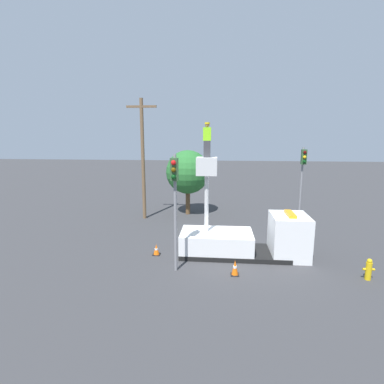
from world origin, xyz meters
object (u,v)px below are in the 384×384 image
(utility_pole, at_px, (143,156))
(traffic_light_pole, at_px, (175,191))
(traffic_light_across, at_px, (303,171))
(traffic_cone_rear, at_px, (156,250))
(worker, at_px, (207,140))
(traffic_cone_curbside, at_px, (235,268))
(fire_hydrant, at_px, (369,269))
(tree_left_bg, at_px, (188,172))
(bucket_truck, at_px, (246,238))

(utility_pole, bearing_deg, traffic_light_pole, -67.39)
(traffic_light_across, relative_size, utility_pole, 0.62)
(traffic_light_pole, distance_m, traffic_cone_rear, 4.28)
(worker, xyz_separation_m, traffic_light_pole, (-1.33, -2.34, -2.20))
(traffic_cone_curbside, xyz_separation_m, utility_pole, (-6.47, 9.00, 4.46))
(traffic_cone_rear, height_order, traffic_cone_curbside, traffic_cone_curbside)
(traffic_light_pole, xyz_separation_m, traffic_cone_rear, (-1.31, 1.91, -3.60))
(traffic_cone_curbside, height_order, utility_pole, utility_pole)
(traffic_cone_curbside, distance_m, utility_pole, 11.95)
(traffic_cone_curbside, bearing_deg, traffic_light_pole, 178.12)
(traffic_light_across, height_order, traffic_cone_curbside, traffic_light_across)
(fire_hydrant, relative_size, tree_left_bg, 0.19)
(worker, bearing_deg, utility_pole, 127.51)
(fire_hydrant, bearing_deg, utility_pole, 144.16)
(tree_left_bg, bearing_deg, fire_hydrant, -48.84)
(traffic_light_pole, distance_m, tree_left_bg, 10.48)
(fire_hydrant, bearing_deg, bucket_truck, 155.59)
(fire_hydrant, bearing_deg, traffic_light_across, 97.27)
(fire_hydrant, height_order, traffic_cone_curbside, fire_hydrant)
(bucket_truck, bearing_deg, fire_hydrant, -24.41)
(worker, bearing_deg, traffic_cone_curbside, -59.53)
(traffic_cone_rear, xyz_separation_m, traffic_cone_curbside, (4.08, -2.00, 0.07))
(traffic_light_across, distance_m, fire_hydrant, 8.63)
(traffic_cone_rear, bearing_deg, traffic_cone_curbside, -26.09)
(worker, relative_size, traffic_cone_rear, 2.98)
(worker, height_order, fire_hydrant, worker)
(bucket_truck, relative_size, tree_left_bg, 1.29)
(bucket_truck, height_order, traffic_light_pole, traffic_light_pole)
(traffic_light_across, height_order, tree_left_bg, traffic_light_across)
(traffic_light_across, relative_size, fire_hydrant, 5.62)
(bucket_truck, xyz_separation_m, worker, (-2.13, 0.00, 5.14))
(fire_hydrant, relative_size, traffic_cone_rear, 1.68)
(traffic_cone_curbside, bearing_deg, worker, 120.47)
(traffic_light_pole, relative_size, fire_hydrant, 5.59)
(traffic_light_across, bearing_deg, traffic_cone_curbside, -121.45)
(bucket_truck, bearing_deg, tree_left_bg, 116.11)
(utility_pole, bearing_deg, traffic_light_across, -5.31)
(bucket_truck, height_order, traffic_cone_rear, bucket_truck)
(traffic_light_across, distance_m, utility_pole, 11.42)
(traffic_cone_rear, xyz_separation_m, tree_left_bg, (0.80, 8.55, 3.14))
(worker, relative_size, traffic_light_across, 0.32)
(fire_hydrant, relative_size, traffic_cone_curbside, 1.36)
(utility_pole, bearing_deg, traffic_cone_curbside, -54.28)
(traffic_light_pole, xyz_separation_m, tree_left_bg, (-0.52, 10.46, -0.46))
(traffic_cone_rear, bearing_deg, bucket_truck, 5.24)
(traffic_light_pole, relative_size, tree_left_bg, 1.06)
(worker, distance_m, tree_left_bg, 8.73)
(bucket_truck, relative_size, traffic_cone_rear, 11.36)
(traffic_light_pole, bearing_deg, traffic_cone_curbside, -1.88)
(fire_hydrant, bearing_deg, worker, 162.19)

